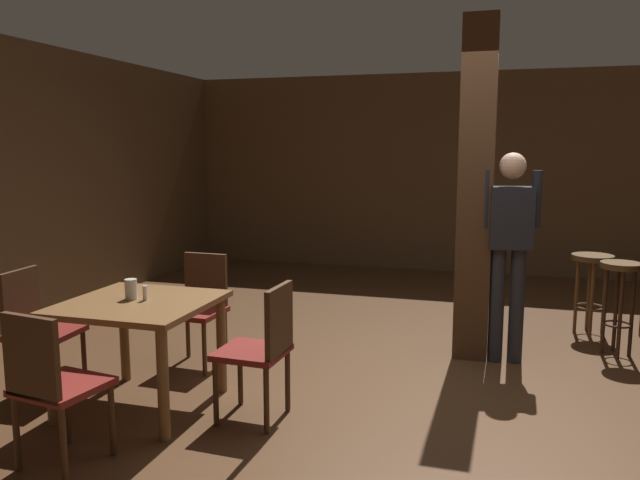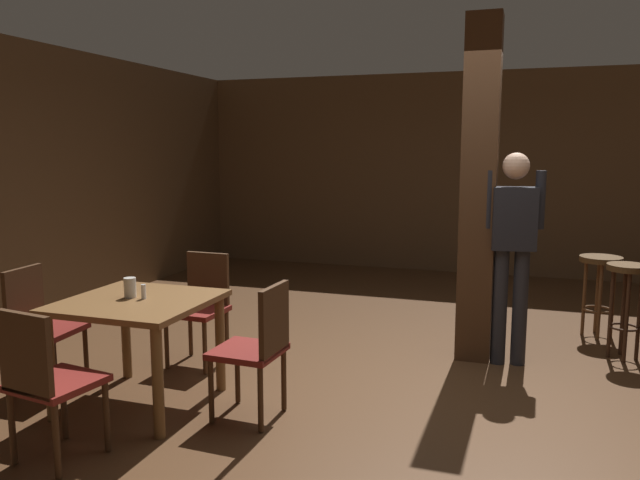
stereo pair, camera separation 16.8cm
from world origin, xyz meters
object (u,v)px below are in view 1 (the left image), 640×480
Objects in this scene: dining_table at (140,319)px; chair_west at (36,325)px; napkin_cup at (131,289)px; standing_person at (509,242)px; chair_south at (51,381)px; chair_north at (199,303)px; bar_stool_near at (620,287)px; bar_stool_mid at (592,274)px; chair_east at (263,345)px; salt_shaker at (145,293)px.

chair_west is at bearing 179.62° from dining_table.
standing_person is at bearing 33.61° from napkin_cup.
standing_person is at bearing 47.01° from chair_south.
chair_south is 1.00× the size of chair_west.
chair_north is (-0.03, 1.77, 0.00)m from chair_south.
chair_north is (0.83, 0.89, 0.00)m from chair_west.
standing_person is (2.36, 2.54, 0.50)m from chair_south.
chair_south is 4.42m from bar_stool_near.
bar_stool_near is (4.14, 2.08, 0.09)m from chair_west.
dining_table is 1.24× the size of bar_stool_mid.
chair_north is at bearing -150.05° from bar_stool_mid.
chair_south and chair_east have the same top height.
dining_table is 0.21m from napkin_cup.
napkin_cup is 0.17× the size of bar_stool_near.
chair_south is 4.77m from bar_stool_mid.
bar_stool_mid is at bearing 54.06° from standing_person.
chair_north is 1.17× the size of bar_stool_mid.
chair_west is at bearing -178.83° from salt_shaker.
napkin_cup reaches higher than dining_table.
chair_west is 0.83m from napkin_cup.
chair_south is 1.77m from chair_north.
salt_shaker is (0.11, -0.01, -0.02)m from napkin_cup.
chair_east is at bearing 46.62° from chair_south.
chair_west is 4.83m from bar_stool_mid.
chair_west is 4.63m from bar_stool_near.
dining_table is 4.15m from bar_stool_mid.
bar_stool_near is (3.28, 2.09, -0.03)m from dining_table.
bar_stool_near reaches higher than bar_stool_mid.
chair_south is at bearing -89.53° from dining_table.
napkin_cup is 0.11m from salt_shaker.
bar_stool_mid is at bearing 49.77° from chair_east.
bar_stool_near is at bearing 19.86° from chair_north.
chair_west is 3.66m from standing_person.
dining_table is at bearing -177.73° from chair_east.
salt_shaker reaches higher than dining_table.
bar_stool_mid reaches higher than dining_table.
napkin_cup is (-0.08, 0.03, 0.19)m from dining_table.
chair_west is 0.93m from salt_shaker.
chair_north is 0.92m from salt_shaker.
chair_west is 1.00× the size of chair_north.
salt_shaker is at bearing -3.00° from napkin_cup.
chair_north is at bearing 136.06° from chair_east.
chair_east is (0.89, -0.86, 0.00)m from chair_north.
chair_west is at bearing -145.81° from bar_stool_mid.
napkin_cup is at bearing 1.76° from chair_west.
standing_person is 1.38m from bar_stool_mid.
salt_shaker is 0.12× the size of bar_stool_near.
napkin_cup is (0.77, 0.02, 0.30)m from chair_west.
chair_south reaches higher than napkin_cup.
chair_east is at bearing -43.94° from chair_north.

